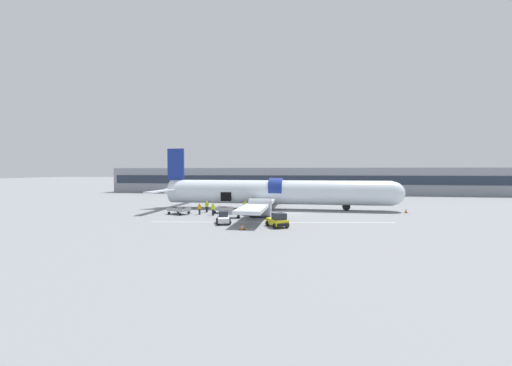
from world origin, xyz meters
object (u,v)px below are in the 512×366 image
Objects in this scene: baggage_tug_lead at (278,221)px; ground_crew_loader_a at (245,206)px; ground_crew_loader_b at (207,206)px; ground_crew_driver at (213,209)px; airplane at (273,193)px; baggage_tug_mid at (223,218)px; ground_crew_supervisor at (200,209)px; baggage_cart_empty at (232,214)px; baggage_cart_loading at (223,210)px; baggage_cart_queued at (179,211)px.

baggage_tug_lead is 11.93m from ground_crew_loader_a.
ground_crew_loader_b reaches higher than ground_crew_driver.
baggage_tug_mid is (-4.21, -14.31, -2.00)m from airplane.
baggage_tug_mid is 2.19× the size of ground_crew_supervisor.
baggage_cart_empty is (-0.05, 4.19, -0.12)m from baggage_tug_mid.
ground_crew_driver is (-0.81, -2.37, 0.41)m from baggage_cart_loading.
baggage_tug_lead is at bearing -12.51° from baggage_tug_mid.
airplane is at bearing 67.19° from baggage_cart_empty.
baggage_tug_mid is at bearing -51.45° from ground_crew_supervisor.
ground_crew_loader_a is at bearing 0.84° from ground_crew_loader_b.
baggage_cart_queued is 2.90m from ground_crew_supervisor.
baggage_tug_lead is 11.96m from ground_crew_driver.
baggage_cart_queued is at bearing 141.93° from baggage_tug_mid.
airplane is 10.56× the size of baggage_cart_loading.
ground_crew_loader_a is at bearing 81.37° from baggage_cart_empty.
ground_crew_driver is at bearing -139.78° from ground_crew_loader_a.
ground_crew_loader_b is at bearing 118.83° from baggage_tug_mid.
ground_crew_supervisor reaches higher than baggage_cart_empty.
ground_crew_loader_b is at bearing 135.68° from baggage_cart_empty.
baggage_tug_lead is at bearing -37.68° from ground_crew_driver.
baggage_tug_lead is 6.58m from baggage_tug_mid.
ground_crew_loader_b is 2.48m from ground_crew_supervisor.
baggage_cart_queued is at bearing -176.40° from ground_crew_supervisor.
ground_crew_loader_b is 3.60m from ground_crew_driver.
baggage_cart_empty is at bearing 139.07° from baggage_tug_lead.
baggage_cart_queued is (-14.46, 7.72, -0.17)m from baggage_tug_lead.
ground_crew_driver reaches higher than baggage_cart_empty.
baggage_cart_loading is 2.17× the size of ground_crew_driver.
baggage_cart_queued is 5.04m from ground_crew_driver.
airplane is at bearing 49.31° from ground_crew_driver.
ground_crew_loader_a is (0.73, 4.84, 0.50)m from baggage_cart_empty.
baggage_tug_lead is 8.57m from baggage_cart_empty.
baggage_tug_lead is 1.86× the size of ground_crew_driver.
ground_crew_driver reaches higher than baggage_tug_lead.
ground_crew_loader_b is 1.02× the size of ground_crew_driver.
baggage_cart_queued is at bearing 175.24° from ground_crew_driver.
airplane reaches higher than ground_crew_driver.
baggage_tug_lead is at bearing -82.00° from airplane.
ground_crew_loader_a reaches higher than ground_crew_loader_b.
ground_crew_loader_a is 6.38m from ground_crew_supervisor.
baggage_cart_loading is at bearing 18.56° from baggage_cart_queued.
baggage_tug_lead is at bearing -28.10° from baggage_cart_queued.
baggage_cart_empty is at bearing -61.75° from baggage_cart_loading.
baggage_cart_empty is 5.62m from ground_crew_supervisor.
ground_crew_loader_a is (2.92, 0.78, 0.50)m from baggage_cart_loading.
ground_crew_supervisor is at bearing 145.70° from baggage_tug_lead.
ground_crew_driver is at bearing -58.40° from ground_crew_loader_b.
airplane is 11.25m from ground_crew_driver.
airplane is 9.09m from baggage_cart_loading.
baggage_tug_lead is (2.21, -15.73, -1.93)m from airplane.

